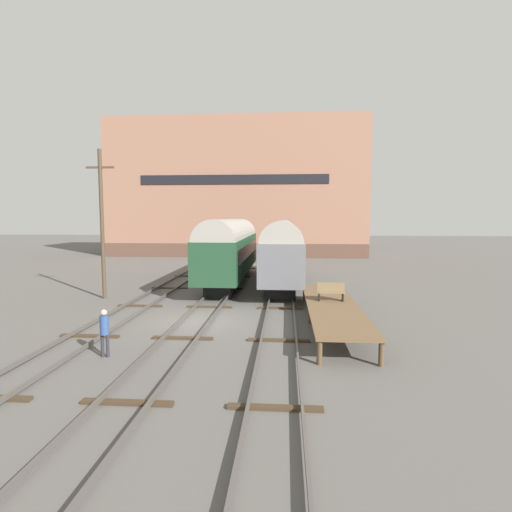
{
  "coord_description": "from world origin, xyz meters",
  "views": [
    {
      "loc": [
        4.35,
        -19.33,
        5.15
      ],
      "look_at": [
        2.05,
        11.63,
        2.2
      ],
      "focal_mm": 28.0,
      "sensor_mm": 36.0,
      "label": 1
    }
  ],
  "objects_px": {
    "train_car_grey": "(282,248)",
    "utility_pole": "(102,222)",
    "bench": "(331,291)",
    "person_worker": "(104,328)",
    "train_car_green": "(230,247)"
  },
  "relations": [
    {
      "from": "train_car_grey",
      "to": "utility_pole",
      "type": "height_order",
      "value": "utility_pole"
    },
    {
      "from": "bench",
      "to": "person_worker",
      "type": "bearing_deg",
      "value": -144.92
    },
    {
      "from": "bench",
      "to": "utility_pole",
      "type": "relative_size",
      "value": 0.15
    },
    {
      "from": "train_car_green",
      "to": "utility_pole",
      "type": "distance_m",
      "value": 10.05
    },
    {
      "from": "train_car_grey",
      "to": "bench",
      "type": "bearing_deg",
      "value": -76.16
    },
    {
      "from": "train_car_green",
      "to": "bench",
      "type": "height_order",
      "value": "train_car_green"
    },
    {
      "from": "person_worker",
      "to": "utility_pole",
      "type": "bearing_deg",
      "value": 115.08
    },
    {
      "from": "train_car_green",
      "to": "person_worker",
      "type": "xyz_separation_m",
      "value": [
        -2.32,
        -17.22,
        -1.8
      ]
    },
    {
      "from": "person_worker",
      "to": "utility_pole",
      "type": "relative_size",
      "value": 0.19
    },
    {
      "from": "utility_pole",
      "to": "bench",
      "type": "bearing_deg",
      "value": -16.96
    },
    {
      "from": "train_car_green",
      "to": "utility_pole",
      "type": "bearing_deg",
      "value": -137.51
    },
    {
      "from": "train_car_green",
      "to": "utility_pole",
      "type": "xyz_separation_m",
      "value": [
        -7.26,
        -6.65,
        2.0
      ]
    },
    {
      "from": "bench",
      "to": "train_car_grey",
      "type": "bearing_deg",
      "value": 103.84
    },
    {
      "from": "train_car_grey",
      "to": "utility_pole",
      "type": "bearing_deg",
      "value": -151.41
    },
    {
      "from": "bench",
      "to": "utility_pole",
      "type": "height_order",
      "value": "utility_pole"
    }
  ]
}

